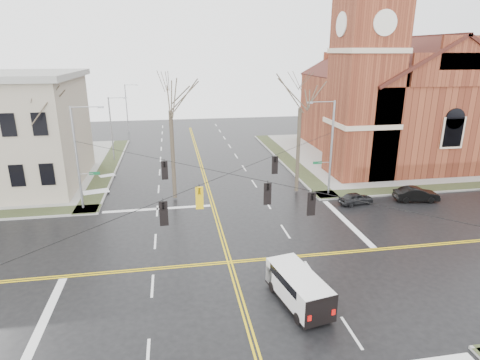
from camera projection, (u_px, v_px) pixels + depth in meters
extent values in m
plane|color=black|center=(230.00, 262.00, 26.79)|extent=(120.00, 120.00, 0.00)
cube|color=gray|center=(385.00, 155.00, 54.26)|extent=(30.00, 30.00, 0.15)
cube|color=#2D331C|center=(287.00, 158.00, 52.00)|extent=(2.00, 30.00, 0.02)
cube|color=#2D331C|center=(453.00, 186.00, 41.30)|extent=(30.00, 2.00, 0.02)
cube|color=#2D331C|center=(108.00, 167.00, 48.38)|extent=(2.00, 30.00, 0.02)
cube|color=gold|center=(228.00, 262.00, 26.77)|extent=(0.12, 100.00, 0.01)
cube|color=gold|center=(231.00, 262.00, 26.81)|extent=(0.12, 100.00, 0.01)
cube|color=gold|center=(230.00, 263.00, 26.68)|extent=(100.00, 0.12, 0.01)
cube|color=gold|center=(229.00, 261.00, 26.91)|extent=(100.00, 0.12, 0.01)
cube|color=silver|center=(157.00, 209.00, 35.83)|extent=(9.50, 0.50, 0.01)
cube|color=silver|center=(40.00, 328.00, 20.40)|extent=(0.50, 9.50, 0.01)
cube|color=silver|center=(346.00, 221.00, 33.18)|extent=(0.50, 9.50, 0.01)
cube|color=maroon|center=(364.00, 85.00, 42.42)|extent=(6.00, 6.00, 20.00)
cylinder|color=silver|center=(385.00, 23.00, 37.71)|extent=(2.40, 0.15, 2.40)
cylinder|color=silver|center=(341.00, 24.00, 40.08)|extent=(0.15, 2.40, 2.40)
cube|color=maroon|center=(392.00, 117.00, 53.85)|extent=(18.00, 24.00, 10.00)
cube|color=maroon|center=(345.00, 150.00, 47.59)|extent=(2.00, 5.00, 4.40)
cylinder|color=gray|center=(331.00, 148.00, 38.01)|extent=(0.20, 0.20, 9.00)
cylinder|color=gray|center=(324.00, 162.00, 38.33)|extent=(1.20, 0.06, 0.06)
cube|color=#0E522B|center=(318.00, 163.00, 38.22)|extent=(0.90, 0.04, 0.25)
cylinder|color=gray|center=(322.00, 102.00, 36.47)|extent=(2.40, 0.08, 0.08)
cube|color=gray|center=(310.00, 103.00, 36.29)|extent=(0.50, 0.22, 0.15)
cylinder|color=gray|center=(77.00, 159.00, 34.29)|extent=(0.20, 0.20, 9.00)
cylinder|color=gray|center=(86.00, 174.00, 34.80)|extent=(1.20, 0.06, 0.06)
cube|color=#0E522B|center=(95.00, 173.00, 34.91)|extent=(0.90, 0.04, 0.25)
cylinder|color=gray|center=(86.00, 107.00, 33.13)|extent=(2.40, 0.08, 0.08)
cube|color=gray|center=(101.00, 107.00, 33.34)|extent=(0.50, 0.22, 0.15)
cylinder|color=black|center=(229.00, 174.00, 24.89)|extent=(23.02, 23.02, 0.03)
cylinder|color=black|center=(229.00, 174.00, 24.89)|extent=(23.02, 23.02, 0.03)
imported|color=black|center=(164.00, 214.00, 20.72)|extent=(0.21, 0.26, 1.30)
imported|color=black|center=(275.00, 165.00, 29.52)|extent=(0.21, 0.26, 1.30)
imported|color=#E1B30D|center=(199.00, 198.00, 22.92)|extent=(0.21, 0.26, 1.30)
imported|color=black|center=(165.00, 170.00, 28.22)|extent=(0.21, 0.26, 1.30)
imported|color=black|center=(311.00, 204.00, 22.02)|extent=(0.21, 0.26, 1.30)
imported|color=black|center=(267.00, 194.00, 23.57)|extent=(0.21, 0.26, 1.30)
cylinder|color=gray|center=(111.00, 130.00, 50.05)|extent=(0.16, 0.16, 8.00)
cylinder|color=gray|center=(117.00, 98.00, 49.01)|extent=(2.00, 0.07, 0.07)
cube|color=gray|center=(125.00, 98.00, 49.19)|extent=(0.45, 0.20, 0.13)
cylinder|color=gray|center=(127.00, 108.00, 68.80)|extent=(0.16, 0.16, 8.00)
cylinder|color=gray|center=(131.00, 85.00, 67.77)|extent=(2.00, 0.07, 0.07)
cube|color=gray|center=(137.00, 85.00, 67.94)|extent=(0.45, 0.20, 0.13)
cube|color=white|center=(299.00, 287.00, 22.09)|extent=(2.68, 4.98, 1.51)
cube|color=white|center=(283.00, 273.00, 23.90)|extent=(1.94, 1.13, 1.07)
cube|color=black|center=(280.00, 263.00, 24.03)|extent=(1.64, 0.42, 0.71)
cube|color=black|center=(297.00, 277.00, 22.10)|extent=(2.42, 3.49, 0.49)
cube|color=#B70C0A|center=(309.00, 318.00, 19.77)|extent=(0.22, 0.10, 0.30)
cube|color=#B70C0A|center=(334.00, 312.00, 20.24)|extent=(0.22, 0.10, 0.30)
cube|color=black|center=(298.00, 299.00, 22.33)|extent=(2.74, 5.03, 0.09)
cylinder|color=black|center=(273.00, 287.00, 23.43)|extent=(0.35, 0.67, 0.64)
cylinder|color=black|center=(298.00, 281.00, 23.98)|extent=(0.35, 0.67, 0.64)
cylinder|color=black|center=(298.00, 318.00, 20.66)|extent=(0.35, 0.67, 0.64)
cylinder|color=black|center=(326.00, 311.00, 21.21)|extent=(0.35, 0.67, 0.64)
imported|color=black|center=(356.00, 198.00, 36.82)|extent=(3.40, 1.82, 1.10)
imported|color=black|center=(416.00, 194.00, 37.52)|extent=(4.21, 1.96, 1.34)
cylinder|color=#3D3427|center=(45.00, 161.00, 36.48)|extent=(0.36, 0.36, 7.44)
cylinder|color=#3D3427|center=(173.00, 155.00, 36.93)|extent=(0.36, 0.36, 8.26)
cylinder|color=#3D3427|center=(298.00, 151.00, 38.83)|extent=(0.36, 0.36, 8.20)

